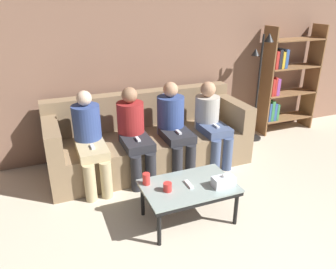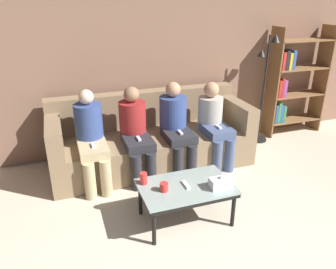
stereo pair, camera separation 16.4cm
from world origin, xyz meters
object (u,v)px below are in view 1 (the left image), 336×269
at_px(couch, 149,140).
at_px(cup_near_left, 168,187).
at_px(game_remote, 189,184).
at_px(seated_person_mid_left, 134,131).
at_px(seated_person_right_end, 211,120).
at_px(tissue_box, 223,181).
at_px(seated_person_mid_right, 174,124).
at_px(standing_lamp, 260,77).
at_px(seated_person_left_end, 90,138).
at_px(bookshelf, 283,82).
at_px(cup_near_right, 146,179).
at_px(coffee_table, 189,189).

height_order(couch, cup_near_left, couch).
height_order(game_remote, seated_person_mid_left, seated_person_mid_left).
xyz_separation_m(cup_near_left, seated_person_right_end, (1.07, 1.10, 0.14)).
relative_size(tissue_box, game_remote, 1.47).
bearing_deg(seated_person_mid_right, standing_lamp, 13.85).
bearing_deg(tissue_box, seated_person_left_end, 131.59).
xyz_separation_m(cup_near_left, bookshelf, (2.66, 1.64, 0.38)).
height_order(cup_near_left, seated_person_right_end, seated_person_right_end).
xyz_separation_m(cup_near_right, seated_person_left_end, (-0.39, 0.90, 0.14)).
bearing_deg(tissue_box, seated_person_mid_right, 90.43).
bearing_deg(seated_person_mid_right, cup_near_left, -115.49).
bearing_deg(seated_person_mid_left, coffee_table, -77.63).
xyz_separation_m(cup_near_right, seated_person_mid_right, (0.68, 0.92, 0.15)).
xyz_separation_m(couch, seated_person_mid_right, (0.27, -0.22, 0.28)).
bearing_deg(cup_near_right, game_remote, -24.40).
bearing_deg(seated_person_right_end, seated_person_mid_right, 178.83).
height_order(coffee_table, cup_near_right, cup_near_right).
height_order(standing_lamp, seated_person_mid_left, standing_lamp).
bearing_deg(cup_near_right, couch, 70.13).
height_order(game_remote, seated_person_right_end, seated_person_right_end).
bearing_deg(couch, seated_person_right_end, -15.96).
relative_size(bookshelf, standing_lamp, 1.05).
xyz_separation_m(game_remote, seated_person_right_end, (0.83, 1.09, 0.17)).
height_order(cup_near_right, game_remote, cup_near_right).
bearing_deg(seated_person_right_end, couch, 164.04).
xyz_separation_m(tissue_box, seated_person_right_end, (0.53, 1.22, 0.13)).
height_order(tissue_box, standing_lamp, standing_lamp).
bearing_deg(bookshelf, seated_person_mid_right, -166.14).
distance_m(standing_lamp, seated_person_mid_right, 1.65).
bearing_deg(couch, cup_near_left, -101.20).
bearing_deg(seated_person_mid_left, seated_person_mid_right, 1.71).
bearing_deg(cup_near_left, tissue_box, -12.62).
bearing_deg(seated_person_left_end, game_remote, -54.38).
height_order(coffee_table, seated_person_left_end, seated_person_left_end).
relative_size(cup_near_left, seated_person_mid_right, 0.08).
bearing_deg(couch, standing_lamp, 5.19).
bearing_deg(seated_person_mid_left, seated_person_left_end, -179.54).
bearing_deg(cup_near_left, couch, 78.80).
height_order(bookshelf, seated_person_mid_left, bookshelf).
xyz_separation_m(couch, game_remote, (-0.03, -1.31, 0.08)).
bearing_deg(seated_person_left_end, coffee_table, -54.38).
relative_size(couch, tissue_box, 11.80).
xyz_separation_m(standing_lamp, seated_person_left_end, (-2.63, -0.40, -0.39)).
bearing_deg(couch, seated_person_mid_left, -138.75).
relative_size(couch, cup_near_right, 21.84).
xyz_separation_m(cup_near_left, tissue_box, (0.54, -0.12, 0.01)).
relative_size(coffee_table, tissue_box, 4.15).
distance_m(cup_near_left, seated_person_mid_right, 1.24).
relative_size(cup_near_right, bookshelf, 0.07).
distance_m(tissue_box, seated_person_left_end, 1.63).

